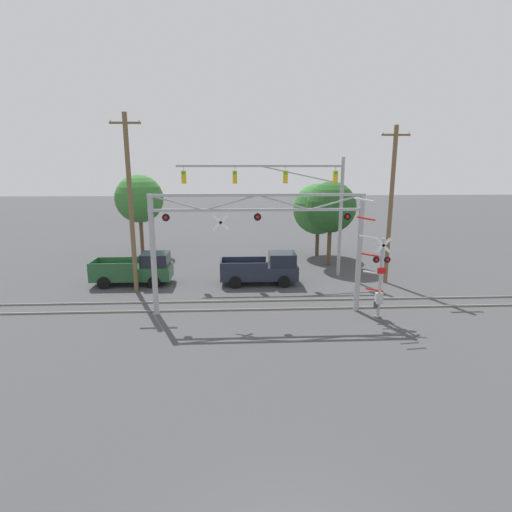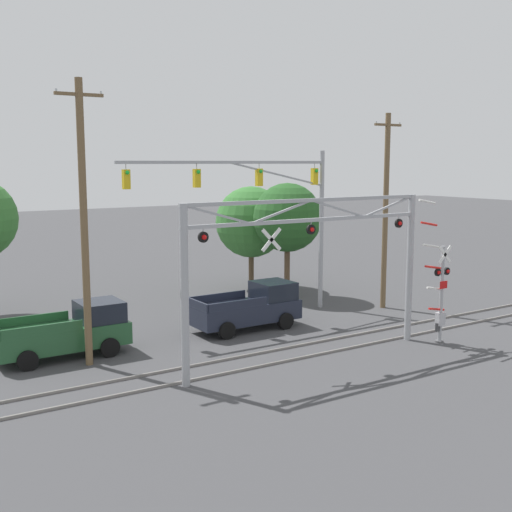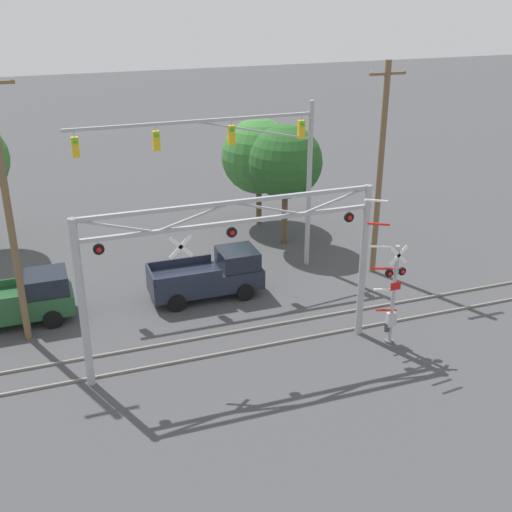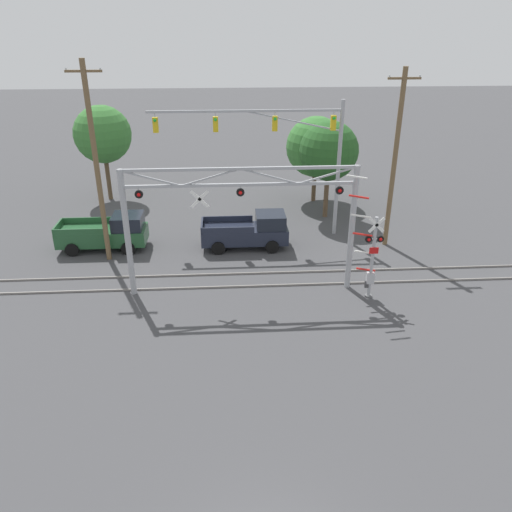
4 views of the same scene
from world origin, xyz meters
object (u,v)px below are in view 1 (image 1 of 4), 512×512
background_tree_beyond_span (331,207)px  background_tree_far_right_verge (139,199)px  traffic_signal_span (300,194)px  crossing_signal_mast (378,277)px  pickup_truck_lead (263,269)px  pickup_truck_following (137,269)px  utility_pole_left (131,203)px  background_tree_far_left_verge (318,209)px  utility_pole_right (391,205)px  crossing_gantry (257,237)px

background_tree_beyond_span → background_tree_far_right_verge: (-15.69, 4.79, 0.32)m
traffic_signal_span → background_tree_beyond_span: size_ratio=1.74×
crossing_signal_mast → background_tree_far_right_verge: 22.55m
pickup_truck_lead → background_tree_far_right_verge: background_tree_far_right_verge is taller
pickup_truck_following → background_tree_far_right_verge: background_tree_far_right_verge is taller
pickup_truck_following → background_tree_far_right_verge: size_ratio=0.74×
utility_pole_left → background_tree_far_left_verge: bearing=35.3°
crossing_signal_mast → pickup_truck_following: bearing=154.1°
traffic_signal_span → pickup_truck_lead: size_ratio=2.23×
background_tree_far_left_verge → utility_pole_left: bearing=-144.7°
traffic_signal_span → background_tree_beyond_span: 4.41m
pickup_truck_following → utility_pole_left: bearing=-79.0°
traffic_signal_span → utility_pole_right: utility_pole_right is taller
traffic_signal_span → utility_pole_left: size_ratio=1.06×
traffic_signal_span → pickup_truck_lead: traffic_signal_span is taller
pickup_truck_lead → background_tree_beyond_span: 8.17m
utility_pole_left → background_tree_far_left_verge: 16.49m
utility_pole_left → background_tree_beyond_span: utility_pole_left is taller
crossing_gantry → crossing_signal_mast: size_ratio=1.77×
crossing_signal_mast → traffic_signal_span: (-2.82, 8.20, 3.64)m
pickup_truck_following → background_tree_beyond_span: size_ratio=0.78×
pickup_truck_lead → pickup_truck_following: same height
utility_pole_right → background_tree_far_left_verge: size_ratio=1.63×
crossing_gantry → traffic_signal_span: (3.30, 7.11, 1.72)m
pickup_truck_lead → pickup_truck_following: (-8.41, 0.30, 0.00)m
crossing_signal_mast → pickup_truck_lead: (-5.44, 6.43, -1.18)m
crossing_signal_mast → background_tree_beyond_span: background_tree_beyond_span is taller
background_tree_far_left_verge → crossing_signal_mast: bearing=-89.4°
traffic_signal_span → background_tree_beyond_span: bearing=46.6°
crossing_gantry → utility_pole_left: bearing=150.8°
crossing_gantry → utility_pole_right: utility_pole_right is taller
crossing_signal_mast → background_tree_beyond_span: 11.52m
pickup_truck_lead → crossing_signal_mast: bearing=-49.8°
traffic_signal_span → pickup_truck_following: 12.12m
crossing_gantry → traffic_signal_span: size_ratio=0.97×
pickup_truck_following → utility_pole_right: (16.69, -0.43, 4.25)m
background_tree_far_left_verge → traffic_signal_span: bearing=-112.2°
utility_pole_left → pickup_truck_following: bearing=101.0°
background_tree_far_right_verge → pickup_truck_lead: bearing=-43.5°
background_tree_beyond_span → background_tree_far_right_verge: 16.41m
utility_pole_left → pickup_truck_lead: bearing=8.4°
background_tree_far_right_verge → utility_pole_right: bearing=-27.9°
crossing_signal_mast → utility_pole_right: size_ratio=0.61×
pickup_truck_following → crossing_gantry: bearing=-36.1°
traffic_signal_span → crossing_gantry: bearing=-114.9°
pickup_truck_lead → utility_pole_left: (-8.12, -1.19, 4.52)m
crossing_gantry → pickup_truck_following: (-7.73, 5.64, -3.11)m
crossing_gantry → utility_pole_left: (-7.44, 4.15, 1.41)m
traffic_signal_span → utility_pole_right: 6.00m
background_tree_beyond_span → pickup_truck_lead: bearing=-138.8°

